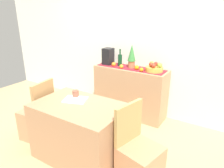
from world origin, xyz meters
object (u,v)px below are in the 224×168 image
potted_plant (132,55)px  chair_by_corner (139,161)px  open_book (75,100)px  chair_near_window (38,121)px  fruit_bowl (154,69)px  dining_table (80,131)px  sideboard_console (130,92)px  coffee_maker (108,56)px  coffee_cup (76,94)px  wine_bottle (120,60)px

potted_plant → chair_by_corner: potted_plant is taller
open_book → chair_near_window: chair_near_window is taller
fruit_bowl → dining_table: 1.54m
sideboard_console → coffee_maker: bearing=180.0°
sideboard_console → fruit_bowl: (0.42, 0.00, 0.48)m
chair_near_window → dining_table: bearing=-0.1°
coffee_cup → chair_near_window: 0.84m
open_book → coffee_maker: bearing=84.8°
chair_by_corner → sideboard_console: bearing=120.9°
sideboard_console → wine_bottle: bearing=180.0°
fruit_bowl → wine_bottle: 0.64m
coffee_maker → chair_near_window: size_ratio=0.33×
fruit_bowl → wine_bottle: size_ratio=0.92×
coffee_cup → chair_by_corner: bearing=-8.3°
dining_table → chair_near_window: 0.82m
wine_bottle → coffee_maker: wine_bottle is taller
coffee_maker → chair_by_corner: bearing=-46.9°
fruit_bowl → potted_plant: (-0.41, 0.00, 0.18)m
wine_bottle → potted_plant: (0.22, 0.00, 0.11)m
sideboard_console → dining_table: size_ratio=1.16×
dining_table → coffee_cup: coffee_cup is taller
fruit_bowl → potted_plant: 0.45m
fruit_bowl → chair_by_corner: fruit_bowl is taller
open_book → potted_plant: bearing=64.3°
open_book → chair_by_corner: 1.05m
sideboard_console → dining_table: 1.38m
fruit_bowl → open_book: size_ratio=1.00×
coffee_cup → chair_near_window: chair_near_window is taller
sideboard_console → potted_plant: 0.66m
sideboard_console → coffee_maker: (-0.46, 0.00, 0.59)m
wine_bottle → chair_by_corner: wine_bottle is taller
sideboard_console → chair_near_window: 1.60m
sideboard_console → coffee_cup: size_ratio=13.07×
coffee_maker → chair_by_corner: size_ratio=0.33×
open_book → chair_by_corner: (0.93, -0.07, -0.48)m
potted_plant → chair_near_window: bearing=-120.9°
fruit_bowl → dining_table: (-0.41, -1.37, -0.55)m
sideboard_console → fruit_bowl: size_ratio=4.57×
sideboard_console → wine_bottle: (-0.21, 0.00, 0.55)m
fruit_bowl → coffee_maker: coffee_maker is taller
fruit_bowl → coffee_maker: bearing=180.0°
dining_table → coffee_cup: (-0.17, 0.15, 0.42)m
fruit_bowl → coffee_cup: fruit_bowl is taller
potted_plant → open_book: 1.35m
wine_bottle → coffee_cup: bearing=-87.8°
fruit_bowl → coffee_cup: (-0.59, -1.23, -0.13)m
fruit_bowl → dining_table: size_ratio=0.25×
open_book → chair_near_window: (-0.70, -0.08, -0.48)m
potted_plant → open_book: bearing=-95.4°
potted_plant → dining_table: bearing=-90.2°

